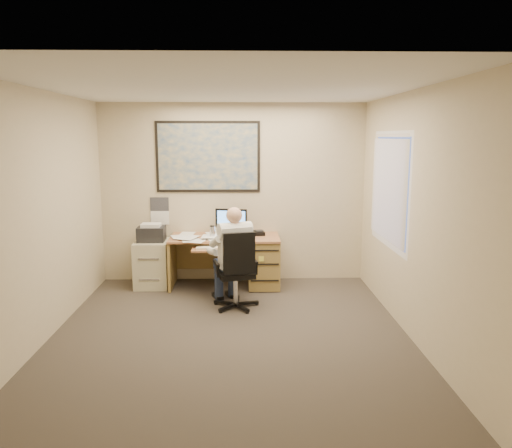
{
  "coord_description": "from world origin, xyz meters",
  "views": [
    {
      "loc": [
        0.15,
        -5.31,
        2.21
      ],
      "look_at": [
        0.33,
        1.3,
        1.04
      ],
      "focal_mm": 35.0,
      "sensor_mm": 36.0,
      "label": 1
    }
  ],
  "objects_px": {
    "desk": "(247,256)",
    "person": "(235,258)",
    "office_chair": "(235,286)",
    "filing_cabinet": "(152,259)"
  },
  "relations": [
    {
      "from": "desk",
      "to": "person",
      "type": "distance_m",
      "value": 0.97
    },
    {
      "from": "filing_cabinet",
      "to": "person",
      "type": "distance_m",
      "value": 1.59
    },
    {
      "from": "desk",
      "to": "filing_cabinet",
      "type": "bearing_deg",
      "value": 179.34
    },
    {
      "from": "office_chair",
      "to": "filing_cabinet",
      "type": "bearing_deg",
      "value": 126.87
    },
    {
      "from": "office_chair",
      "to": "person",
      "type": "relative_size",
      "value": 0.78
    },
    {
      "from": "desk",
      "to": "filing_cabinet",
      "type": "height_order",
      "value": "desk"
    },
    {
      "from": "office_chair",
      "to": "desk",
      "type": "bearing_deg",
      "value": 67.26
    },
    {
      "from": "desk",
      "to": "office_chair",
      "type": "relative_size",
      "value": 1.55
    },
    {
      "from": "filing_cabinet",
      "to": "person",
      "type": "relative_size",
      "value": 0.72
    },
    {
      "from": "desk",
      "to": "person",
      "type": "xyz_separation_m",
      "value": [
        -0.16,
        -0.94,
        0.21
      ]
    }
  ]
}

